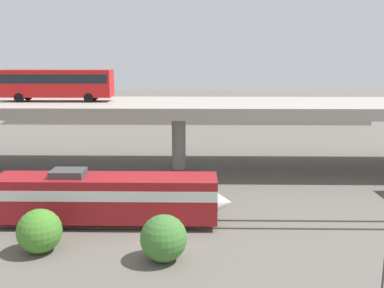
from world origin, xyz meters
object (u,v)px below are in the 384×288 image
(parked_car_2, at_px, (247,110))
(parked_car_5, at_px, (323,111))
(transit_bus_on_overpass, at_px, (56,82))
(train_locomotive, at_px, (118,196))
(parked_car_1, at_px, (79,110))
(parked_car_6, at_px, (323,108))
(parked_car_7, at_px, (170,107))
(parked_car_3, at_px, (106,108))
(parked_car_4, at_px, (273,108))
(parked_car_0, at_px, (173,110))

(parked_car_2, height_order, parked_car_5, same)
(transit_bus_on_overpass, bearing_deg, train_locomotive, 120.07)
(train_locomotive, height_order, parked_car_1, train_locomotive)
(transit_bus_on_overpass, relative_size, parked_car_5, 2.83)
(parked_car_6, height_order, parked_car_7, same)
(parked_car_1, xyz_separation_m, parked_car_2, (31.37, 1.51, 0.00))
(train_locomotive, distance_m, parked_car_3, 53.37)
(parked_car_3, distance_m, parked_car_4, 32.35)
(parked_car_7, bearing_deg, train_locomotive, -90.29)
(train_locomotive, relative_size, parked_car_2, 3.97)
(parked_car_0, distance_m, parked_car_4, 19.41)
(parked_car_0, xyz_separation_m, parked_car_6, (29.14, 3.95, 0.00))
(parked_car_4, bearing_deg, parked_car_6, 5.56)
(transit_bus_on_overpass, xyz_separation_m, parked_car_5, (38.35, 32.53, -7.18))
(parked_car_4, bearing_deg, parked_car_1, -174.24)
(parked_car_0, bearing_deg, parked_car_5, -1.14)
(parked_car_5, xyz_separation_m, parked_car_6, (1.43, 4.50, 0.00))
(train_locomotive, relative_size, parked_car_4, 3.92)
(train_locomotive, bearing_deg, parked_car_2, 73.40)
(parked_car_5, bearing_deg, parked_car_7, -8.93)
(parked_car_2, distance_m, parked_car_5, 13.93)
(parked_car_1, bearing_deg, parked_car_0, 2.36)
(parked_car_6, relative_size, parked_car_7, 0.94)
(parked_car_0, distance_m, parked_car_3, 13.40)
(transit_bus_on_overpass, distance_m, parked_car_4, 47.35)
(parked_car_3, relative_size, parked_car_7, 0.91)
(parked_car_6, bearing_deg, transit_bus_on_overpass, 42.95)
(train_locomotive, bearing_deg, parked_car_6, 60.46)
(parked_car_2, bearing_deg, parked_car_6, -168.32)
(parked_car_5, bearing_deg, parked_car_3, -4.29)
(transit_bus_on_overpass, bearing_deg, parked_car_3, -85.95)
(parked_car_0, bearing_deg, parked_car_2, 3.25)
(parked_car_5, xyz_separation_m, parked_car_7, (-28.58, 4.49, 0.00))
(transit_bus_on_overpass, xyz_separation_m, parked_car_6, (39.78, 37.03, -7.18))
(train_locomotive, bearing_deg, parked_car_1, 108.57)
(parked_car_4, distance_m, parked_car_5, 9.23)
(parked_car_0, distance_m, parked_car_1, 17.54)
(parked_car_4, bearing_deg, train_locomotive, -111.18)
(parked_car_3, bearing_deg, parked_car_4, 0.83)
(transit_bus_on_overpass, relative_size, parked_car_0, 2.74)
(transit_bus_on_overpass, xyz_separation_m, parked_car_7, (9.77, 37.02, -7.18))
(parked_car_5, height_order, parked_car_7, same)
(transit_bus_on_overpass, height_order, parked_car_3, transit_bus_on_overpass)
(parked_car_6, xyz_separation_m, parked_car_7, (-30.02, -0.01, 0.00))
(parked_car_2, relative_size, parked_car_4, 0.99)
(parked_car_2, bearing_deg, parked_car_5, 174.48)
(parked_car_5, distance_m, parked_car_6, 4.73)
(transit_bus_on_overpass, relative_size, parked_car_7, 2.57)
(parked_car_6, bearing_deg, parked_car_1, 5.72)
(parked_car_5, height_order, parked_car_6, same)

